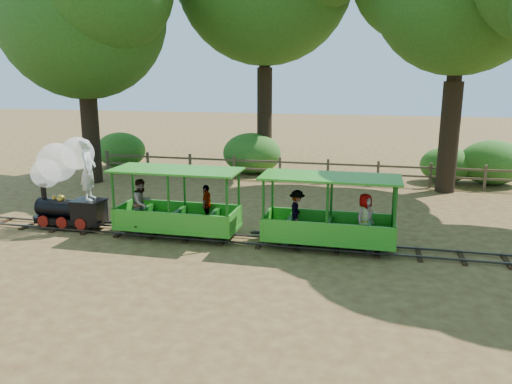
% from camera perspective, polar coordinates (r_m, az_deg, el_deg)
% --- Properties ---
extents(ground, '(90.00, 90.00, 0.00)m').
position_cam_1_polar(ground, '(13.29, 0.60, -5.87)').
color(ground, olive).
rests_on(ground, ground).
extents(track, '(22.00, 1.00, 0.10)m').
position_cam_1_polar(track, '(13.27, 0.60, -5.59)').
color(track, '#3F3D3A').
rests_on(track, ground).
extents(locomotive, '(2.35, 1.11, 2.70)m').
position_cam_1_polar(locomotive, '(15.24, -20.98, 1.76)').
color(locomotive, black).
rests_on(locomotive, ground).
extents(carriage_front, '(3.46, 1.45, 1.80)m').
position_cam_1_polar(carriage_front, '(13.74, -9.50, -2.00)').
color(carriage_front, green).
rests_on(carriage_front, track).
extents(carriage_rear, '(3.46, 1.41, 1.80)m').
position_cam_1_polar(carriage_rear, '(12.80, 8.22, -3.16)').
color(carriage_rear, green).
rests_on(carriage_rear, track).
extents(oak_nw, '(8.20, 7.22, 9.94)m').
position_cam_1_polar(oak_nw, '(21.70, -19.32, 19.54)').
color(oak_nw, '#2D2116').
rests_on(oak_nw, ground).
extents(fence, '(18.10, 0.10, 1.00)m').
position_cam_1_polar(fence, '(20.78, 5.47, 2.72)').
color(fence, brown).
rests_on(fence, ground).
extents(shrub_west, '(2.44, 1.88, 1.69)m').
position_cam_1_polar(shrub_west, '(24.80, -15.20, 4.65)').
color(shrub_west, '#2D6B1E').
rests_on(shrub_west, ground).
extents(shrub_mid_w, '(2.65, 2.04, 1.83)m').
position_cam_1_polar(shrub_mid_w, '(22.45, -0.47, 4.44)').
color(shrub_mid_w, '#2D6B1E').
rests_on(shrub_mid_w, ground).
extents(shrub_mid_e, '(2.10, 1.62, 1.46)m').
position_cam_1_polar(shrub_mid_e, '(22.05, 20.90, 2.91)').
color(shrub_mid_e, '#2D6B1E').
rests_on(shrub_mid_e, ground).
extents(shrub_east, '(2.60, 2.00, 1.80)m').
position_cam_1_polar(shrub_east, '(22.33, 25.39, 3.07)').
color(shrub_east, '#2D6B1E').
rests_on(shrub_east, ground).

